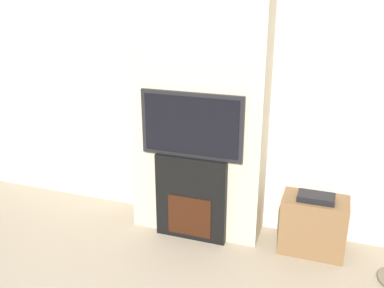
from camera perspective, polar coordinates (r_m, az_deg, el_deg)
name	(u,v)px	position (r m, az deg, el deg)	size (l,w,h in m)	color
wall_back	(207,78)	(3.78, 2.00, 8.74)	(6.00, 0.06, 2.70)	silver
chimney_breast	(199,83)	(3.58, 0.97, 8.12)	(1.15, 0.36, 2.70)	beige
fireplace	(192,197)	(3.74, -0.01, -7.15)	(0.63, 0.15, 0.76)	black
television	(192,125)	(3.49, -0.02, 2.54)	(0.87, 0.07, 0.55)	black
media_stand	(313,224)	(3.74, 15.87, -10.25)	(0.53, 0.31, 0.54)	brown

